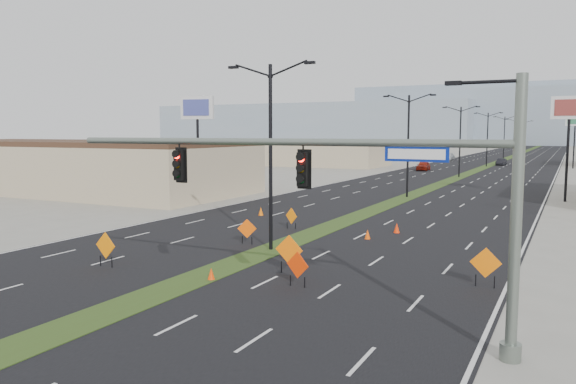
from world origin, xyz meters
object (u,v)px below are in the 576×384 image
at_px(car_mid, 501,162).
at_px(cone_1, 368,234).
at_px(streetlight_3, 487,138).
at_px(construction_sign_3, 289,251).
at_px(construction_sign_4, 298,266).
at_px(construction_sign_5, 486,264).
at_px(streetlight_0, 271,151).
at_px(construction_sign_2, 291,217).
at_px(pole_sign_west, 197,115).
at_px(cone_2, 397,228).
at_px(streetlight_4, 504,137).
at_px(pole_sign_east_near, 569,115).
at_px(pole_sign_east_far, 575,124).
at_px(cone_0, 211,274).
at_px(signal_mast, 357,185).
at_px(car_far, 448,157).
at_px(construction_sign_0, 106,247).
at_px(streetlight_6, 524,135).
at_px(construction_sign_1, 247,230).
at_px(streetlight_2, 460,139).
at_px(car_left, 423,166).
at_px(streetlight_5, 516,136).
at_px(cone_3, 261,211).
at_px(streetlight_1, 408,142).

bearing_deg(car_mid, cone_1, -83.35).
distance_m(streetlight_3, construction_sign_3, 88.34).
relative_size(construction_sign_4, construction_sign_5, 0.89).
height_order(streetlight_0, construction_sign_2, streetlight_0).
bearing_deg(pole_sign_west, cone_2, -32.20).
bearing_deg(car_mid, streetlight_0, -85.78).
height_order(streetlight_4, pole_sign_east_near, streetlight_4).
height_order(streetlight_3, pole_sign_east_far, streetlight_3).
xyz_separation_m(streetlight_3, cone_2, (4.67, -75.78, -5.09)).
relative_size(cone_0, pole_sign_east_far, 0.06).
bearing_deg(construction_sign_4, construction_sign_2, 130.38).
bearing_deg(construction_sign_3, cone_2, 81.20).
bearing_deg(construction_sign_4, signal_mast, -32.55).
bearing_deg(car_far, pole_sign_east_near, -69.13).
bearing_deg(pole_sign_east_far, pole_sign_west, -115.10).
distance_m(streetlight_4, construction_sign_4, 118.12).
bearing_deg(car_mid, construction_sign_0, -88.73).
bearing_deg(streetlight_6, construction_sign_4, -88.51).
bearing_deg(construction_sign_1, construction_sign_2, 66.05).
bearing_deg(pole_sign_east_far, streetlight_2, -117.44).
relative_size(streetlight_3, car_far, 1.81).
xyz_separation_m(car_left, car_mid, (9.94, 21.82, -0.14)).
bearing_deg(car_left, streetlight_3, 59.87).
relative_size(streetlight_5, construction_sign_4, 6.66).
bearing_deg(construction_sign_0, cone_2, 60.55).
bearing_deg(cone_0, construction_sign_4, 11.40).
bearing_deg(construction_sign_5, construction_sign_2, 140.69).
xyz_separation_m(cone_0, pole_sign_west, (-17.15, 22.67, 7.66)).
bearing_deg(construction_sign_4, streetlight_4, 104.87).
distance_m(car_mid, cone_2, 81.49).
bearing_deg(streetlight_2, signal_mast, -82.61).
relative_size(construction_sign_1, cone_3, 2.21).
xyz_separation_m(streetlight_1, cone_1, (3.69, -22.62, -5.12)).
relative_size(signal_mast, construction_sign_5, 9.63).
relative_size(streetlight_4, pole_sign_east_far, 1.04).
bearing_deg(construction_sign_2, construction_sign_1, -68.19).
bearing_deg(construction_sign_1, streetlight_2, 63.98).
relative_size(cone_2, pole_sign_east_near, 0.07).
bearing_deg(construction_sign_4, cone_0, -155.93).
distance_m(streetlight_6, construction_sign_3, 172.26).
relative_size(cone_0, cone_1, 0.94).
bearing_deg(streetlight_3, streetlight_6, 90.00).
bearing_deg(streetlight_2, streetlight_4, 90.00).
height_order(streetlight_1, construction_sign_5, streetlight_1).
height_order(car_mid, construction_sign_0, construction_sign_0).
bearing_deg(construction_sign_4, construction_sign_5, 38.95).
bearing_deg(construction_sign_1, streetlight_5, 65.23).
bearing_deg(streetlight_6, pole_sign_east_far, -80.08).
height_order(streetlight_1, construction_sign_4, streetlight_1).
distance_m(streetlight_1, cone_2, 20.96).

